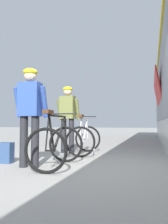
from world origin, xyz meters
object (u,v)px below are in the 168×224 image
Objects in this scene: cyclist_far_in_olive at (68,113)px; bicycle_near_black at (57,144)px; cyclist_near_in_blue at (30,108)px; bicycle_far_silver at (84,138)px; backpack_on_platform at (6,153)px; water_bottle_near_the_bikes at (93,150)px.

bicycle_near_black is at bearing -73.57° from cyclist_far_in_olive.
bicycle_far_silver is at bearing 76.71° from cyclist_near_in_blue.
bicycle_near_black reaches higher than backpack_on_platform.
cyclist_far_in_olive is at bearing 106.43° from bicycle_near_black.
bicycle_far_silver is at bearing -10.05° from cyclist_far_in_olive.
bicycle_near_black is 1.68m from bicycle_far_silver.
cyclist_far_in_olive is 9.18× the size of water_bottle_near_the_bikes.
cyclist_far_in_olive is at bearing 65.15° from backpack_on_platform.
bicycle_far_silver is (0.43, 1.82, -0.65)m from cyclist_near_in_blue.
water_bottle_near_the_bikes is at bearing 0.99° from cyclist_far_in_olive.
water_bottle_near_the_bikes is at bearing 25.07° from bicycle_far_silver.
cyclist_near_in_blue is at bearing -88.25° from cyclist_far_in_olive.
backpack_on_platform is at bearing -124.27° from bicycle_far_silver.
water_bottle_near_the_bikes is at bearing 71.53° from cyclist_near_in_blue.
cyclist_near_in_blue is 4.40× the size of backpack_on_platform.
water_bottle_near_the_bikes is (0.70, 0.01, -0.96)m from cyclist_far_in_olive.
backpack_on_platform is (-1.10, -1.61, -0.20)m from bicycle_far_silver.
cyclist_near_in_blue is 1.56× the size of bicycle_near_black.
cyclist_far_in_olive is 4.40× the size of backpack_on_platform.
water_bottle_near_the_bikes is at bearing 84.17° from bicycle_near_black.
cyclist_near_in_blue and cyclist_far_in_olive have the same top height.
cyclist_far_in_olive is 1.53× the size of bicycle_far_silver.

